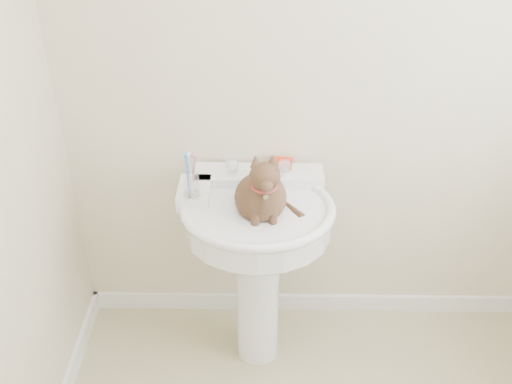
{
  "coord_description": "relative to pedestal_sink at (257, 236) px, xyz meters",
  "views": [
    {
      "loc": [
        -0.26,
        -1.11,
        2.14
      ],
      "look_at": [
        -0.29,
        0.79,
        0.9
      ],
      "focal_mm": 42.0,
      "sensor_mm": 36.0,
      "label": 1
    }
  ],
  "objects": [
    {
      "name": "faucet",
      "position": [
        0.0,
        0.15,
        0.23
      ],
      "size": [
        0.28,
        0.12,
        0.14
      ],
      "color": "silver",
      "rests_on": "pedestal_sink"
    },
    {
      "name": "wall_back",
      "position": [
        0.28,
        0.29,
        0.58
      ],
      "size": [
        2.2,
        0.0,
        2.5
      ],
      "primitive_type": null,
      "color": "beige",
      "rests_on": "ground"
    },
    {
      "name": "pedestal_sink",
      "position": [
        0.0,
        0.0,
        0.0
      ],
      "size": [
        0.62,
        0.61,
        0.86
      ],
      "color": "white",
      "rests_on": "floor"
    },
    {
      "name": "cat",
      "position": [
        0.02,
        -0.04,
        0.23
      ],
      "size": [
        0.22,
        0.28,
        0.4
      ],
      "rotation": [
        0.0,
        0.0,
        0.14
      ],
      "color": "brown",
      "rests_on": "pedestal_sink"
    },
    {
      "name": "baseboard_back",
      "position": [
        0.28,
        0.28,
        -0.63
      ],
      "size": [
        2.2,
        0.02,
        0.09
      ],
      "primitive_type": "cube",
      "color": "white",
      "rests_on": "floor"
    },
    {
      "name": "toothbrush_cup",
      "position": [
        -0.25,
        0.02,
        0.23
      ],
      "size": [
        0.07,
        0.07,
        0.19
      ],
      "rotation": [
        0.0,
        0.0,
        0.06
      ],
      "color": "silver",
      "rests_on": "pedestal_sink"
    },
    {
      "name": "soap_bar",
      "position": [
        0.1,
        0.24,
        0.2
      ],
      "size": [
        0.09,
        0.06,
        0.03
      ],
      "primitive_type": "cube",
      "rotation": [
        0.0,
        0.0,
        -0.09
      ],
      "color": "red",
      "rests_on": "pedestal_sink"
    }
  ]
}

